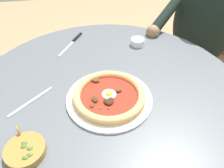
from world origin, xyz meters
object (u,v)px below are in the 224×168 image
Objects in this scene: fork_utensil at (31,101)px; diner_person at (193,54)px; cafe_chair_diner at (204,46)px; pizza_on_plate at (109,96)px; steak_knife at (74,40)px; ramekin_capers at (138,42)px; olive_pan at (25,150)px; dining_table at (107,111)px.

diner_person is (-0.89, -0.48, -0.21)m from fork_utensil.
fork_utensil is 1.17m from cafe_chair_diner.
steak_knife is at bearing -75.41° from pizza_on_plate.
ramekin_capers is 0.69m from olive_pan.
steak_knife is 0.63m from olive_pan.
fork_utensil is 0.17× the size of cafe_chair_diner.
diner_person is (-0.62, -0.45, -0.08)m from dining_table.
olive_pan is 0.21m from fork_utensil.
diner_person reaches higher than pizza_on_plate.
fork_utensil is 1.03m from diner_person.
steak_knife is 0.43m from fork_utensil.
cafe_chair_diner is (-0.73, -0.59, -0.23)m from pizza_on_plate.
fork_utensil is at bearing 67.67° from steak_knife.
diner_person is at bearing -158.89° from ramekin_capers.
steak_knife is at bearing 6.08° from diner_person.
cafe_chair_diner is at bearing -144.47° from diner_person.
ramekin_capers is 0.51m from diner_person.
pizza_on_plate is at bearing 39.03° from cafe_chair_diner.
ramekin_capers is at bearing 164.28° from steak_knife.
cafe_chair_diner is at bearing -150.95° from fork_utensil.
fork_utensil is (0.28, 0.03, 0.13)m from dining_table.
cafe_chair_diner is (-0.73, -0.54, -0.08)m from dining_table.
dining_table is 0.16m from pizza_on_plate.
steak_knife is 0.76m from diner_person.
steak_knife is 0.17× the size of diner_person.
ramekin_capers is 0.48× the size of olive_pan.
olive_pan is (0.46, 0.52, -0.00)m from ramekin_capers.
diner_person is at bearing 35.53° from cafe_chair_diner.
diner_person reaches higher than dining_table.
dining_table is 0.38m from olive_pan.
pizza_on_plate is at bearing 104.59° from steak_knife.
olive_pan is at bearing 37.79° from diner_person.
pizza_on_plate reaches higher than steak_knife.
dining_table is 7.52× the size of fork_utensil.
dining_table is 0.41m from steak_knife.
diner_person is at bearing -151.87° from fork_utensil.
fork_utensil is (0.47, 0.31, -0.02)m from ramekin_capers.
olive_pan reaches higher than steak_knife.
ramekin_capers is (-0.19, -0.29, 0.15)m from dining_table.
fork_utensil is at bearing -6.84° from pizza_on_plate.
olive_pan is at bearing 93.05° from fork_utensil.
pizza_on_plate is at bearing 173.16° from fork_utensil.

